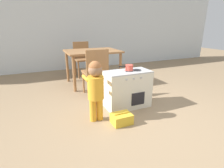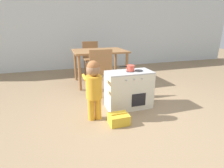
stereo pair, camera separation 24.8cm
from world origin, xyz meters
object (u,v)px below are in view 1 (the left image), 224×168
Objects in this scene: play_kitchen at (128,89)px; dining_chair_near at (96,71)px; toy_pot at (129,67)px; child_figure at (95,85)px; dining_chair_far at (83,58)px; dining_table at (93,55)px; toy_basket at (122,119)px.

play_kitchen is 0.72m from dining_chair_near.
child_figure reaches higher than toy_pot.
dining_chair_far is (0.43, 2.29, -0.03)m from child_figure.
dining_chair_far reaches higher than child_figure.
play_kitchen is 2.09m from dining_chair_far.
child_figure is (-0.60, -0.21, -0.13)m from toy_pot.
dining_chair_near reaches higher than child_figure.
dining_table is 0.74m from dining_chair_far.
child_figure is 3.18× the size of toy_basket.
toy_pot is 0.21× the size of dining_table.
dining_chair_near is 1.45m from dining_chair_far.
play_kitchen is 0.58m from toy_basket.
toy_basket is 0.30× the size of dining_chair_far.
dining_chair_far is at bearing 86.42° from toy_basket.
toy_basket is (0.27, -0.22, -0.43)m from child_figure.
dining_chair_near is (0.28, 0.84, -0.03)m from child_figure.
play_kitchen is 0.34m from toy_pot.
dining_table is at bearing 95.05° from play_kitchen.
toy_basket is 1.88m from dining_table.
toy_pot is at bearing 94.73° from dining_chair_far.
dining_chair_far is (-0.17, 2.08, -0.17)m from toy_pot.
dining_chair_far is (-0.04, 0.72, -0.17)m from dining_table.
toy_pot is 0.65m from child_figure.
child_figure is 0.89m from dining_chair_near.
play_kitchen is 1.40m from dining_table.
toy_basket is (-0.33, -0.43, -0.56)m from toy_pot.
play_kitchen is at bearing -177.99° from toy_pot.
child_figure is 0.73× the size of dining_table.
child_figure is at bearing -160.67° from toy_pot.
dining_chair_near reaches higher than play_kitchen.
play_kitchen reaches higher than toy_basket.
dining_table is at bearing 95.62° from toy_pot.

